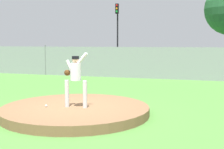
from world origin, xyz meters
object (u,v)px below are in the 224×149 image
object	(u,v)px
parked_car_teal	(205,62)
parked_car_burgundy	(66,60)
pitcher_youth	(75,76)
baseball	(46,106)
traffic_light_near	(117,25)
parked_car_slate	(128,61)
traffic_cone_orange	(153,66)

from	to	relation	value
parked_car_teal	parked_car_burgundy	bearing A→B (deg)	-176.42
pitcher_youth	parked_car_burgundy	xyz separation A→B (m)	(-7.42, 14.40, -0.44)
parked_car_teal	baseball	bearing A→B (deg)	-105.88
pitcher_youth	traffic_light_near	size ratio (longest dim) A/B	0.29
parked_car_slate	traffic_cone_orange	world-z (taller)	parked_car_slate
parked_car_slate	parked_car_burgundy	bearing A→B (deg)	-179.61
baseball	parked_car_teal	bearing A→B (deg)	74.12
baseball	parked_car_slate	xyz separation A→B (m)	(-1.32, 14.68, 0.49)
parked_car_teal	traffic_cone_orange	distance (m)	4.31
parked_car_slate	traffic_light_near	size ratio (longest dim) A/B	0.84
parked_car_slate	traffic_cone_orange	distance (m)	2.67
pitcher_youth	parked_car_burgundy	world-z (taller)	pitcher_youth
baseball	parked_car_teal	xyz separation A→B (m)	(4.36, 15.33, 0.49)
parked_car_burgundy	parked_car_teal	size ratio (longest dim) A/B	1.10
parked_car_slate	traffic_light_near	world-z (taller)	traffic_light_near
baseball	parked_car_burgundy	bearing A→B (deg)	114.11
parked_car_burgundy	parked_car_teal	xyz separation A→B (m)	(10.91, 0.68, 0.00)
pitcher_youth	parked_car_slate	size ratio (longest dim) A/B	0.34
baseball	traffic_cone_orange	distance (m)	16.73
pitcher_youth	parked_car_teal	distance (m)	15.48
pitcher_youth	parked_car_teal	xyz separation A→B (m)	(3.49, 15.08, -0.44)
pitcher_youth	parked_car_slate	xyz separation A→B (m)	(-2.19, 14.43, -0.44)
parked_car_teal	traffic_light_near	size ratio (longest dim) A/B	0.74
parked_car_burgundy	traffic_cone_orange	bearing A→B (deg)	16.83
parked_car_slate	parked_car_teal	distance (m)	5.72
parked_car_teal	traffic_light_near	world-z (taller)	traffic_light_near
pitcher_youth	baseball	distance (m)	1.29
pitcher_youth	traffic_light_near	xyz separation A→B (m)	(-4.30, 18.60, 2.62)
parked_car_burgundy	traffic_light_near	distance (m)	6.06
pitcher_youth	baseball	xyz separation A→B (m)	(-0.87, -0.25, -0.92)
baseball	parked_car_slate	size ratio (longest dim) A/B	0.02
pitcher_youth	traffic_cone_orange	bearing A→B (deg)	91.92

